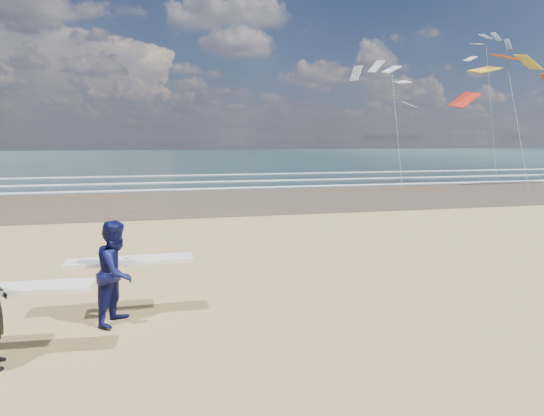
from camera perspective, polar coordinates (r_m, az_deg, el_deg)
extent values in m
cube|color=#4D3C29|center=(31.57, 23.45, 1.84)|extent=(220.00, 12.00, 0.01)
cube|color=#183035|center=(81.35, -0.07, 6.05)|extent=(220.00, 100.00, 0.02)
cube|color=white|center=(35.50, 18.81, 2.79)|extent=(220.00, 0.50, 0.05)
cube|color=white|center=(39.53, 15.17, 3.46)|extent=(220.00, 0.50, 0.05)
cube|color=white|center=(45.32, 11.23, 4.17)|extent=(220.00, 0.50, 0.05)
cube|color=white|center=(8.05, -28.16, -8.35)|extent=(2.23, 0.67, 0.07)
imported|color=#0B0F41|center=(8.77, -17.77, -7.17)|extent=(0.99, 1.08, 1.79)
cube|color=white|center=(9.07, -16.37, -5.95)|extent=(2.20, 0.53, 0.07)
cube|color=slate|center=(31.92, 28.02, 1.69)|extent=(0.12, 0.12, 0.10)
cube|color=slate|center=(32.72, 15.07, 2.52)|extent=(0.12, 0.12, 0.10)
cube|color=slate|center=(49.20, 24.84, 3.88)|extent=(0.12, 0.12, 0.10)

